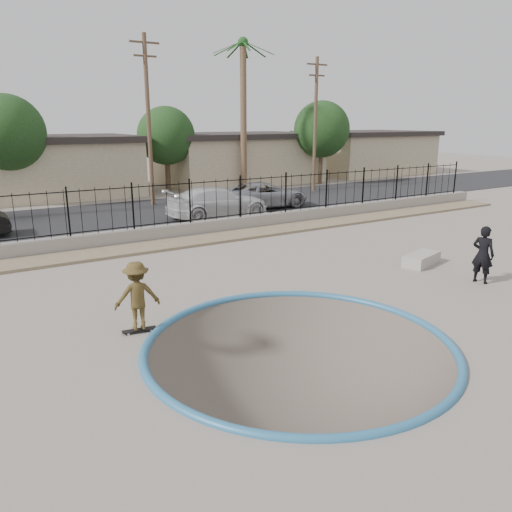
{
  "coord_description": "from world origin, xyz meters",
  "views": [
    {
      "loc": [
        -6.19,
        -9.22,
        4.89
      ],
      "look_at": [
        0.72,
        2.0,
        1.29
      ],
      "focal_mm": 35.0,
      "sensor_mm": 36.0,
      "label": 1
    }
  ],
  "objects_px": {
    "car_c": "(218,202)",
    "concrete_ledge": "(421,259)",
    "skater": "(137,300)",
    "skateboard": "(139,330)",
    "videographer": "(483,255)",
    "car_d": "(264,195)"
  },
  "relations": [
    {
      "from": "skater",
      "to": "concrete_ledge",
      "type": "relative_size",
      "value": 1.03
    },
    {
      "from": "concrete_ledge",
      "to": "car_d",
      "type": "relative_size",
      "value": 0.31
    },
    {
      "from": "skateboard",
      "to": "concrete_ledge",
      "type": "relative_size",
      "value": 0.52
    },
    {
      "from": "videographer",
      "to": "concrete_ledge",
      "type": "bearing_deg",
      "value": -15.24
    },
    {
      "from": "skater",
      "to": "concrete_ledge",
      "type": "bearing_deg",
      "value": -168.42
    },
    {
      "from": "videographer",
      "to": "skateboard",
      "type": "bearing_deg",
      "value": 64.34
    },
    {
      "from": "car_d",
      "to": "videographer",
      "type": "bearing_deg",
      "value": 175.07
    },
    {
      "from": "car_c",
      "to": "concrete_ledge",
      "type": "bearing_deg",
      "value": -166.91
    },
    {
      "from": "skater",
      "to": "videographer",
      "type": "distance_m",
      "value": 10.47
    },
    {
      "from": "skateboard",
      "to": "car_c",
      "type": "bearing_deg",
      "value": 62.94
    },
    {
      "from": "car_c",
      "to": "car_d",
      "type": "bearing_deg",
      "value": -67.08
    },
    {
      "from": "concrete_ledge",
      "to": "videographer",
      "type": "bearing_deg",
      "value": -90.0
    },
    {
      "from": "skateboard",
      "to": "car_c",
      "type": "distance_m",
      "value": 14.42
    },
    {
      "from": "skateboard",
      "to": "car_d",
      "type": "distance_m",
      "value": 17.76
    },
    {
      "from": "car_d",
      "to": "skater",
      "type": "bearing_deg",
      "value": 139.02
    },
    {
      "from": "skateboard",
      "to": "skater",
      "type": "bearing_deg",
      "value": -37.11
    },
    {
      "from": "skater",
      "to": "skateboard",
      "type": "height_order",
      "value": "skater"
    },
    {
      "from": "videographer",
      "to": "car_d",
      "type": "relative_size",
      "value": 0.34
    },
    {
      "from": "skater",
      "to": "car_d",
      "type": "distance_m",
      "value": 17.74
    },
    {
      "from": "car_c",
      "to": "skateboard",
      "type": "bearing_deg",
      "value": 147.93
    },
    {
      "from": "skateboard",
      "to": "car_d",
      "type": "bearing_deg",
      "value": 55.67
    },
    {
      "from": "skater",
      "to": "skateboard",
      "type": "xyz_separation_m",
      "value": [
        -0.0,
        0.0,
        -0.77
      ]
    }
  ]
}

